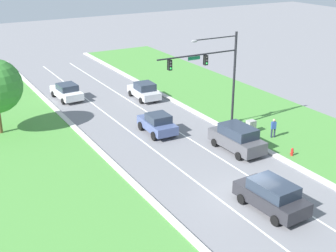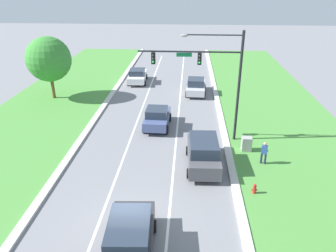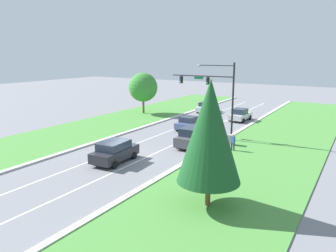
{
  "view_description": "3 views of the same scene",
  "coord_description": "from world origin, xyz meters",
  "px_view_note": "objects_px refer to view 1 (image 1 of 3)",
  "views": [
    {
      "loc": [
        -17.32,
        -19.75,
        14.92
      ],
      "look_at": [
        -0.58,
        9.57,
        1.79
      ],
      "focal_mm": 50.0,
      "sensor_mm": 36.0,
      "label": 1
    },
    {
      "loc": [
        2.64,
        -12.74,
        11.59
      ],
      "look_at": [
        1.22,
        9.26,
        1.6
      ],
      "focal_mm": 35.0,
      "sensor_mm": 36.0,
      "label": 2
    },
    {
      "loc": [
        18.27,
        -22.44,
        9.2
      ],
      "look_at": [
        -0.7,
        8.83,
        1.15
      ],
      "focal_mm": 35.0,
      "sensor_mm": 36.0,
      "label": 3
    }
  ],
  "objects_px": {
    "graphite_suv": "(237,138)",
    "utility_cabinet": "(251,127)",
    "white_sedan": "(67,91)",
    "silver_sedan": "(144,91)",
    "slate_blue_sedan": "(157,123)",
    "traffic_signal_mast": "(215,69)",
    "pedestrian": "(273,128)",
    "fire_hydrant": "(292,152)",
    "charcoal_suv": "(272,195)"
  },
  "relations": [
    {
      "from": "white_sedan",
      "to": "utility_cabinet",
      "type": "height_order",
      "value": "white_sedan"
    },
    {
      "from": "utility_cabinet",
      "to": "white_sedan",
      "type": "bearing_deg",
      "value": 122.12
    },
    {
      "from": "graphite_suv",
      "to": "utility_cabinet",
      "type": "bearing_deg",
      "value": 33.47
    },
    {
      "from": "charcoal_suv",
      "to": "fire_hydrant",
      "type": "xyz_separation_m",
      "value": [
        6.47,
        4.99,
        -0.61
      ]
    },
    {
      "from": "slate_blue_sedan",
      "to": "charcoal_suv",
      "type": "relative_size",
      "value": 0.88
    },
    {
      "from": "slate_blue_sedan",
      "to": "silver_sedan",
      "type": "bearing_deg",
      "value": 71.43
    },
    {
      "from": "traffic_signal_mast",
      "to": "slate_blue_sedan",
      "type": "relative_size",
      "value": 2.0
    },
    {
      "from": "silver_sedan",
      "to": "utility_cabinet",
      "type": "height_order",
      "value": "silver_sedan"
    },
    {
      "from": "utility_cabinet",
      "to": "silver_sedan",
      "type": "bearing_deg",
      "value": 105.2
    },
    {
      "from": "utility_cabinet",
      "to": "pedestrian",
      "type": "relative_size",
      "value": 0.67
    },
    {
      "from": "white_sedan",
      "to": "utility_cabinet",
      "type": "distance_m",
      "value": 19.76
    },
    {
      "from": "silver_sedan",
      "to": "fire_hydrant",
      "type": "xyz_separation_m",
      "value": [
        3.2,
        -18.17,
        -0.51
      ]
    },
    {
      "from": "traffic_signal_mast",
      "to": "silver_sedan",
      "type": "xyz_separation_m",
      "value": [
        -0.81,
        11.13,
        -4.67
      ]
    },
    {
      "from": "traffic_signal_mast",
      "to": "graphite_suv",
      "type": "distance_m",
      "value": 6.08
    },
    {
      "from": "pedestrian",
      "to": "graphite_suv",
      "type": "bearing_deg",
      "value": 23.69
    },
    {
      "from": "silver_sedan",
      "to": "utility_cabinet",
      "type": "xyz_separation_m",
      "value": [
        3.51,
        -12.92,
        -0.29
      ]
    },
    {
      "from": "slate_blue_sedan",
      "to": "pedestrian",
      "type": "xyz_separation_m",
      "value": [
        7.74,
        -5.66,
        0.05
      ]
    },
    {
      "from": "fire_hydrant",
      "to": "slate_blue_sedan",
      "type": "bearing_deg",
      "value": 125.8
    },
    {
      "from": "silver_sedan",
      "to": "graphite_suv",
      "type": "bearing_deg",
      "value": -86.56
    },
    {
      "from": "silver_sedan",
      "to": "pedestrian",
      "type": "xyz_separation_m",
      "value": [
        4.37,
        -14.73,
        0.09
      ]
    },
    {
      "from": "charcoal_suv",
      "to": "white_sedan",
      "type": "bearing_deg",
      "value": 94.54
    },
    {
      "from": "graphite_suv",
      "to": "traffic_signal_mast",
      "type": "bearing_deg",
      "value": 80.97
    },
    {
      "from": "white_sedan",
      "to": "charcoal_suv",
      "type": "xyz_separation_m",
      "value": [
        3.72,
        -26.98,
        0.13
      ]
    },
    {
      "from": "fire_hydrant",
      "to": "utility_cabinet",
      "type": "bearing_deg",
      "value": 86.59
    },
    {
      "from": "silver_sedan",
      "to": "graphite_suv",
      "type": "height_order",
      "value": "graphite_suv"
    },
    {
      "from": "traffic_signal_mast",
      "to": "fire_hydrant",
      "type": "distance_m",
      "value": 9.06
    },
    {
      "from": "silver_sedan",
      "to": "slate_blue_sedan",
      "type": "height_order",
      "value": "slate_blue_sedan"
    },
    {
      "from": "silver_sedan",
      "to": "graphite_suv",
      "type": "relative_size",
      "value": 0.93
    },
    {
      "from": "traffic_signal_mast",
      "to": "fire_hydrant",
      "type": "xyz_separation_m",
      "value": [
        2.38,
        -7.04,
        -5.18
      ]
    },
    {
      "from": "silver_sedan",
      "to": "charcoal_suv",
      "type": "distance_m",
      "value": 23.39
    },
    {
      "from": "slate_blue_sedan",
      "to": "white_sedan",
      "type": "xyz_separation_m",
      "value": [
        -3.63,
        12.88,
        -0.06
      ]
    },
    {
      "from": "fire_hydrant",
      "to": "charcoal_suv",
      "type": "bearing_deg",
      "value": -142.38
    },
    {
      "from": "fire_hydrant",
      "to": "white_sedan",
      "type": "bearing_deg",
      "value": 114.87
    },
    {
      "from": "graphite_suv",
      "to": "utility_cabinet",
      "type": "distance_m",
      "value": 3.97
    },
    {
      "from": "slate_blue_sedan",
      "to": "traffic_signal_mast",
      "type": "bearing_deg",
      "value": -24.43
    },
    {
      "from": "slate_blue_sedan",
      "to": "pedestrian",
      "type": "distance_m",
      "value": 9.59
    },
    {
      "from": "charcoal_suv",
      "to": "pedestrian",
      "type": "xyz_separation_m",
      "value": [
        7.64,
        8.43,
        -0.02
      ]
    },
    {
      "from": "charcoal_suv",
      "to": "fire_hydrant",
      "type": "height_order",
      "value": "charcoal_suv"
    },
    {
      "from": "traffic_signal_mast",
      "to": "pedestrian",
      "type": "relative_size",
      "value": 4.94
    },
    {
      "from": "white_sedan",
      "to": "fire_hydrant",
      "type": "height_order",
      "value": "white_sedan"
    },
    {
      "from": "slate_blue_sedan",
      "to": "utility_cabinet",
      "type": "distance_m",
      "value": 7.89
    },
    {
      "from": "silver_sedan",
      "to": "pedestrian",
      "type": "height_order",
      "value": "silver_sedan"
    },
    {
      "from": "traffic_signal_mast",
      "to": "pedestrian",
      "type": "distance_m",
      "value": 6.83
    },
    {
      "from": "white_sedan",
      "to": "fire_hydrant",
      "type": "distance_m",
      "value": 24.24
    },
    {
      "from": "silver_sedan",
      "to": "slate_blue_sedan",
      "type": "relative_size",
      "value": 1.08
    },
    {
      "from": "traffic_signal_mast",
      "to": "white_sedan",
      "type": "relative_size",
      "value": 1.78
    },
    {
      "from": "utility_cabinet",
      "to": "graphite_suv",
      "type": "bearing_deg",
      "value": -144.88
    },
    {
      "from": "traffic_signal_mast",
      "to": "pedestrian",
      "type": "bearing_deg",
      "value": -45.35
    },
    {
      "from": "utility_cabinet",
      "to": "fire_hydrant",
      "type": "height_order",
      "value": "utility_cabinet"
    },
    {
      "from": "silver_sedan",
      "to": "fire_hydrant",
      "type": "height_order",
      "value": "silver_sedan"
    }
  ]
}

